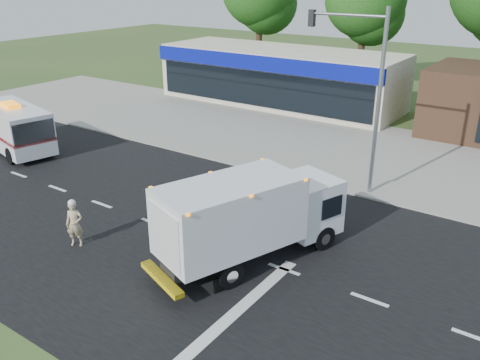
{
  "coord_description": "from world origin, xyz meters",
  "views": [
    {
      "loc": [
        10.07,
        -12.83,
        9.28
      ],
      "look_at": [
        -0.35,
        2.26,
        1.7
      ],
      "focal_mm": 38.0,
      "sensor_mm": 36.0,
      "label": 1
    }
  ],
  "objects": [
    {
      "name": "road_asphalt",
      "position": [
        0.0,
        0.0,
        0.0
      ],
      "size": [
        60.0,
        14.0,
        0.02
      ],
      "primitive_type": "cube",
      "color": "black",
      "rests_on": "ground"
    },
    {
      "name": "parking_apron",
      "position": [
        0.0,
        14.0,
        0.01
      ],
      "size": [
        60.0,
        9.0,
        0.02
      ],
      "primitive_type": "cube",
      "color": "gray",
      "rests_on": "ground"
    },
    {
      "name": "ems_box_truck",
      "position": [
        1.71,
        -0.19,
        1.79
      ],
      "size": [
        4.42,
        7.33,
        3.11
      ],
      "rotation": [
        0.0,
        0.0,
        1.22
      ],
      "color": "black",
      "rests_on": "ground"
    },
    {
      "name": "emergency_worker",
      "position": [
        -4.05,
        -2.86,
        0.9
      ],
      "size": [
        0.75,
        0.68,
        1.82
      ],
      "rotation": [
        0.0,
        0.0,
        0.55
      ],
      "color": "tan",
      "rests_on": "ground"
    },
    {
      "name": "ground",
      "position": [
        0.0,
        0.0,
        0.0
      ],
      "size": [
        120.0,
        120.0,
        0.0
      ],
      "primitive_type": "plane",
      "color": "#385123",
      "rests_on": "ground"
    },
    {
      "name": "lane_markings",
      "position": [
        1.35,
        -1.35,
        0.02
      ],
      "size": [
        55.2,
        7.0,
        0.01
      ],
      "color": "silver",
      "rests_on": "road_asphalt"
    },
    {
      "name": "ambulance_van",
      "position": [
        -15.13,
        2.09,
        1.38
      ],
      "size": [
        6.13,
        3.45,
        2.72
      ],
      "rotation": [
        0.0,
        0.0,
        -0.22
      ],
      "color": "white",
      "rests_on": "ground"
    },
    {
      "name": "retail_strip_mall",
      "position": [
        -9.0,
        19.93,
        2.01
      ],
      "size": [
        18.0,
        6.2,
        4.0
      ],
      "color": "#BCB09C",
      "rests_on": "ground"
    },
    {
      "name": "traffic_signal_pole",
      "position": [
        2.35,
        7.6,
        4.92
      ],
      "size": [
        3.51,
        0.25,
        8.0
      ],
      "color": "gray",
      "rests_on": "ground"
    },
    {
      "name": "sidewalk",
      "position": [
        0.0,
        8.2,
        0.06
      ],
      "size": [
        60.0,
        2.4,
        0.12
      ],
      "primitive_type": "cube",
      "color": "gray",
      "rests_on": "ground"
    }
  ]
}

